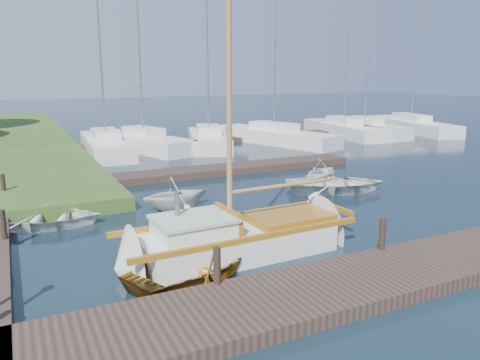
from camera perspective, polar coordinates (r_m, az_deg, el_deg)
name	(u,v)px	position (r m, az deg, el deg)	size (l,w,h in m)	color
ground	(240,215)	(15.58, 0.00, -4.31)	(160.00, 160.00, 0.00)	black
near_dock	(361,281)	(10.83, 14.51, -11.84)	(18.00, 2.20, 0.30)	#2E221C
far_dock	(217,170)	(22.08, -2.81, 1.22)	(14.00, 1.60, 0.30)	#2E221C
pontoon	(266,136)	(34.01, 3.19, 5.33)	(30.00, 1.60, 0.30)	#2E221C
mooring_post_1	(217,266)	(9.89, -2.81, -10.38)	(0.16, 0.16, 0.80)	black
mooring_post_2	(382,234)	(12.26, 16.97, -6.26)	(0.16, 0.16, 0.80)	black
mooring_post_4	(3,224)	(13.92, -26.92, -4.85)	(0.16, 0.16, 0.80)	black
mooring_post_5	(3,185)	(18.77, -26.90, -0.55)	(0.16, 0.16, 0.80)	black
sailboat	(242,241)	(12.29, 0.29, -7.39)	(7.22, 2.23, 9.83)	silver
dinghy	(199,258)	(11.14, -4.98, -9.42)	(2.66, 3.72, 0.77)	#8C570D
tender_a	(44,215)	(15.61, -22.79, -3.95)	(2.45, 3.43, 0.71)	silver
tender_b	(176,191)	(16.33, -7.84, -1.38)	(2.02, 2.34, 1.23)	silver
tender_c	(336,181)	(18.97, 11.58, -0.18)	(2.79, 3.90, 0.81)	silver
tender_d	(322,169)	(20.44, 9.95, 1.32)	(1.89, 2.20, 1.16)	silver
marina_boat_0	(106,144)	(28.61, -16.03, 4.27)	(2.67, 8.43, 11.35)	silver
marina_boat_1	(143,141)	(29.30, -11.70, 4.69)	(4.63, 8.42, 10.73)	silver
marina_boat_2	(209,138)	(29.83, -3.85, 5.09)	(4.26, 7.52, 11.33)	silver
marina_boat_3	(274,135)	(31.66, 4.14, 5.51)	(5.06, 9.85, 11.10)	silver
marina_boat_5	(344,128)	(36.36, 12.52, 6.19)	(3.41, 9.24, 10.18)	silver
marina_boat_6	(364,128)	(36.81, 14.89, 6.14)	(2.56, 7.76, 9.65)	silver
marina_boat_7	(411,124)	(40.55, 20.10, 6.40)	(4.33, 10.39, 12.98)	silver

